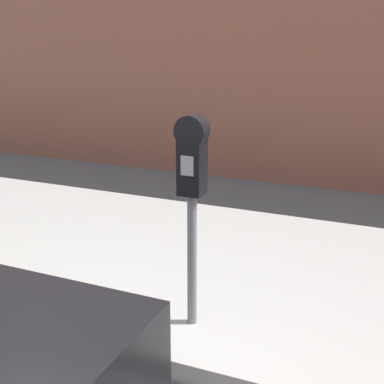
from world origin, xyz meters
name	(u,v)px	position (x,y,z in m)	size (l,w,h in m)	color
sidewalk	(209,270)	(0.00, 2.20, 0.07)	(24.00, 2.80, 0.15)	#9E9B96
parking_meter	(192,179)	(0.24, 1.26, 1.16)	(0.20, 0.15, 1.42)	slate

